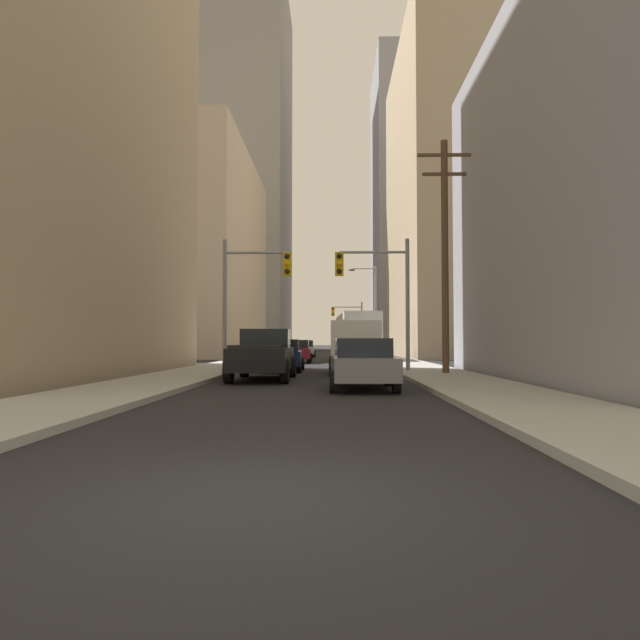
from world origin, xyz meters
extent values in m
plane|color=black|center=(0.00, 0.00, 0.00)|extent=(400.00, 400.00, 0.00)
cube|color=#9E9E99|center=(-5.05, 50.00, 0.07)|extent=(3.15, 160.00, 0.15)
cube|color=#9E9E99|center=(5.05, 50.00, 0.07)|extent=(3.15, 160.00, 0.15)
cube|color=silver|center=(2.50, 37.05, 1.95)|extent=(2.95, 11.59, 2.90)
cube|color=black|center=(1.24, 37.05, 2.47)|extent=(0.44, 10.57, 0.80)
cube|color=red|center=(1.24, 37.05, 1.37)|extent=(0.44, 10.57, 0.28)
cylinder|color=black|center=(1.32, 41.08, 0.50)|extent=(0.32, 1.00, 1.00)
cylinder|color=black|center=(3.67, 41.08, 0.50)|extent=(0.32, 1.00, 1.00)
cylinder|color=black|center=(1.32, 33.83, 0.50)|extent=(0.32, 1.00, 1.00)
cylinder|color=black|center=(3.67, 33.83, 0.50)|extent=(0.32, 1.00, 1.00)
cube|color=black|center=(-1.83, 15.85, 0.80)|extent=(2.10, 5.44, 0.80)
cube|color=black|center=(-1.83, 16.82, 1.55)|extent=(1.83, 1.83, 0.70)
cube|color=black|center=(-1.83, 14.50, 1.25)|extent=(1.80, 2.41, 0.10)
cylinder|color=black|center=(-2.79, 17.57, 0.40)|extent=(0.28, 0.80, 0.80)
cylinder|color=black|center=(-0.87, 17.57, 0.40)|extent=(0.28, 0.80, 0.80)
cylinder|color=black|center=(-2.79, 14.12, 0.40)|extent=(0.28, 0.80, 0.80)
cylinder|color=black|center=(-0.87, 14.12, 0.40)|extent=(0.28, 0.80, 0.80)
cube|color=white|center=(1.68, 19.66, 1.31)|extent=(2.01, 5.20, 1.90)
cube|color=black|center=(1.68, 22.27, 1.73)|extent=(1.76, 0.02, 0.60)
cylinder|color=black|center=(0.72, 21.33, 0.36)|extent=(0.24, 0.72, 0.72)
cylinder|color=black|center=(2.64, 21.33, 0.36)|extent=(0.24, 0.72, 0.72)
cylinder|color=black|center=(0.72, 18.00, 0.36)|extent=(0.24, 0.72, 0.72)
cylinder|color=black|center=(2.64, 18.00, 0.36)|extent=(0.24, 0.72, 0.72)
cube|color=slate|center=(1.65, 11.89, 0.65)|extent=(1.91, 4.25, 0.65)
cube|color=black|center=(1.65, 11.74, 1.25)|extent=(1.64, 1.94, 0.55)
cylinder|color=black|center=(0.79, 13.23, 0.32)|extent=(0.22, 0.64, 0.64)
cylinder|color=black|center=(2.52, 13.23, 0.32)|extent=(0.22, 0.64, 0.64)
cylinder|color=black|center=(0.79, 10.54, 0.32)|extent=(0.22, 0.64, 0.64)
cylinder|color=black|center=(2.52, 10.54, 0.32)|extent=(0.22, 0.64, 0.64)
cube|color=#141E4C|center=(-1.64, 21.70, 0.65)|extent=(1.95, 4.26, 0.65)
cube|color=black|center=(-1.64, 21.55, 1.25)|extent=(1.65, 1.96, 0.55)
cylinder|color=black|center=(-2.50, 23.05, 0.32)|extent=(0.22, 0.64, 0.64)
cylinder|color=black|center=(-0.78, 23.05, 0.32)|extent=(0.22, 0.64, 0.64)
cylinder|color=black|center=(-2.50, 20.36, 0.32)|extent=(0.22, 0.64, 0.64)
cylinder|color=black|center=(-0.78, 20.36, 0.32)|extent=(0.22, 0.64, 0.64)
cube|color=maroon|center=(-1.65, 32.48, 0.65)|extent=(1.91, 4.24, 0.65)
cube|color=black|center=(-1.65, 32.33, 1.25)|extent=(1.63, 1.94, 0.55)
cylinder|color=black|center=(-2.51, 33.82, 0.32)|extent=(0.22, 0.64, 0.64)
cylinder|color=black|center=(-0.78, 33.82, 0.32)|extent=(0.22, 0.64, 0.64)
cylinder|color=black|center=(-2.51, 31.14, 0.32)|extent=(0.22, 0.64, 0.64)
cylinder|color=black|center=(-0.78, 31.14, 0.32)|extent=(0.22, 0.64, 0.64)
cube|color=#B7BABF|center=(-1.82, 45.71, 0.65)|extent=(1.88, 4.24, 0.65)
cube|color=black|center=(-1.82, 45.56, 1.25)|extent=(1.62, 1.93, 0.55)
cylinder|color=black|center=(-2.68, 47.06, 0.32)|extent=(0.22, 0.64, 0.64)
cylinder|color=black|center=(-0.96, 47.06, 0.32)|extent=(0.22, 0.64, 0.64)
cylinder|color=black|center=(-2.68, 44.37, 0.32)|extent=(0.22, 0.64, 0.64)
cylinder|color=black|center=(-0.96, 44.37, 0.32)|extent=(0.22, 0.64, 0.64)
cylinder|color=gray|center=(-4.08, 20.05, 3.00)|extent=(0.18, 0.18, 6.00)
cylinder|color=gray|center=(-2.67, 20.05, 5.40)|extent=(2.81, 0.12, 0.12)
cube|color=gold|center=(-1.27, 20.05, 4.88)|extent=(0.38, 0.30, 1.05)
sphere|color=black|center=(-1.27, 19.88, 5.21)|extent=(0.24, 0.24, 0.24)
sphere|color=#F9A514|center=(-1.27, 19.88, 4.88)|extent=(0.24, 0.24, 0.24)
sphere|color=black|center=(-1.27, 19.88, 4.54)|extent=(0.24, 0.24, 0.24)
cylinder|color=gray|center=(4.08, 20.05, 3.00)|extent=(0.18, 0.18, 6.00)
cylinder|color=gray|center=(2.56, 20.05, 5.40)|extent=(3.03, 0.12, 0.12)
cube|color=gold|center=(1.05, 20.05, 4.88)|extent=(0.38, 0.30, 1.05)
sphere|color=black|center=(1.05, 19.88, 5.21)|extent=(0.24, 0.24, 0.24)
sphere|color=#F9A514|center=(1.05, 19.88, 4.88)|extent=(0.24, 0.24, 0.24)
sphere|color=black|center=(1.05, 19.88, 4.54)|extent=(0.24, 0.24, 0.24)
cylinder|color=gray|center=(4.08, 60.72, 3.00)|extent=(0.18, 0.18, 6.00)
cylinder|color=gray|center=(2.41, 60.72, 5.40)|extent=(3.34, 0.12, 0.12)
cube|color=gold|center=(0.74, 60.72, 4.88)|extent=(0.38, 0.30, 1.05)
sphere|color=black|center=(0.74, 60.55, 5.21)|extent=(0.24, 0.24, 0.24)
sphere|color=#F9A514|center=(0.74, 60.55, 4.88)|extent=(0.24, 0.24, 0.24)
sphere|color=black|center=(0.74, 60.55, 4.54)|extent=(0.24, 0.24, 0.24)
cylinder|color=brown|center=(5.37, 18.14, 4.87)|extent=(0.28, 0.28, 9.73)
cube|color=brown|center=(5.37, 18.14, 9.13)|extent=(2.20, 0.12, 0.12)
cube|color=brown|center=(5.37, 18.14, 8.33)|extent=(1.80, 0.12, 0.12)
cylinder|color=gray|center=(4.18, 40.59, 3.75)|extent=(0.16, 0.16, 7.50)
cylinder|color=gray|center=(3.23, 40.59, 7.30)|extent=(1.90, 0.10, 0.10)
ellipsoid|color=#4C4C51|center=(2.28, 40.59, 7.20)|extent=(0.56, 0.32, 0.20)
cube|color=#B7A893|center=(-15.15, 51.65, 9.99)|extent=(15.18, 26.24, 19.99)
cube|color=gray|center=(-18.21, 87.85, 30.24)|extent=(22.61, 24.08, 60.48)
cube|color=tan|center=(15.73, 49.47, 15.01)|extent=(17.33, 24.29, 30.03)
cube|color=#93939E|center=(19.62, 89.09, 23.70)|extent=(23.94, 19.97, 47.40)
camera|label=1|loc=(0.78, -5.21, 1.44)|focal=31.96mm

